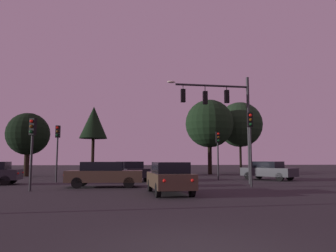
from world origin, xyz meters
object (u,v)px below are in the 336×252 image
(traffic_light_median, at_px, (32,139))
(car_far_lane, at_px, (130,171))
(traffic_signal_mast_arm, at_px, (224,109))
(car_crossing_left, at_px, (104,174))
(tree_behind_sign, at_px, (28,134))
(traffic_light_far_side, at_px, (57,142))
(car_parked_lot, at_px, (268,170))
(car_nearside_lane, at_px, (170,177))
(traffic_light_corner_right, at_px, (250,134))
(tree_center_horizon, at_px, (94,123))
(tree_left_far, at_px, (209,124))
(tree_right_cluster, at_px, (240,125))
(traffic_light_corner_left, at_px, (218,146))

(traffic_light_median, relative_size, car_far_lane, 0.80)
(traffic_signal_mast_arm, relative_size, car_crossing_left, 1.61)
(car_far_lane, xyz_separation_m, tree_behind_sign, (-10.41, 8.24, 3.49))
(traffic_light_far_side, xyz_separation_m, car_parked_lot, (16.72, 0.94, -2.18))
(car_nearside_lane, bearing_deg, traffic_light_corner_right, 32.19)
(traffic_light_far_side, bearing_deg, car_crossing_left, -50.11)
(traffic_light_far_side, bearing_deg, tree_center_horizon, 87.07)
(car_nearside_lane, bearing_deg, car_parked_lot, 46.30)
(tree_left_far, height_order, tree_center_horizon, tree_left_far)
(car_far_lane, height_order, tree_left_far, tree_left_far)
(tree_center_horizon, height_order, tree_right_cluster, tree_right_cluster)
(car_crossing_left, xyz_separation_m, tree_behind_sign, (-8.89, 14.13, 3.49))
(car_nearside_lane, height_order, car_far_lane, same)
(traffic_signal_mast_arm, relative_size, car_parked_lot, 1.63)
(traffic_signal_mast_arm, xyz_separation_m, car_nearside_lane, (-4.53, -5.65, -4.34))
(traffic_signal_mast_arm, relative_size, car_far_lane, 1.56)
(tree_center_horizon, bearing_deg, tree_left_far, -15.22)
(car_nearside_lane, distance_m, tree_behind_sign, 22.49)
(car_far_lane, relative_size, car_parked_lot, 1.05)
(traffic_light_corner_left, relative_size, car_nearside_lane, 0.93)
(traffic_light_far_side, xyz_separation_m, car_nearside_lane, (7.28, -8.94, -2.18))
(traffic_light_median, bearing_deg, tree_right_cluster, 48.80)
(car_crossing_left, bearing_deg, traffic_signal_mast_arm, 9.25)
(traffic_light_corner_left, xyz_separation_m, car_far_lane, (-7.18, 0.20, -2.02))
(traffic_signal_mast_arm, height_order, car_nearside_lane, traffic_signal_mast_arm)
(traffic_light_corner_right, xyz_separation_m, car_nearside_lane, (-5.48, -3.45, -2.43))
(traffic_light_median, distance_m, car_far_lane, 9.78)
(car_parked_lot, xyz_separation_m, tree_right_cluster, (2.86, 14.45, 5.47))
(traffic_light_median, height_order, car_far_lane, traffic_light_median)
(car_parked_lot, height_order, tree_left_far, tree_left_far)
(car_far_lane, bearing_deg, traffic_signal_mast_arm, -35.48)
(traffic_light_corner_right, height_order, traffic_light_far_side, traffic_light_corner_right)
(traffic_light_corner_right, height_order, tree_behind_sign, tree_behind_sign)
(traffic_signal_mast_arm, height_order, tree_center_horizon, tree_center_horizon)
(traffic_light_corner_left, relative_size, traffic_light_far_side, 0.94)
(tree_behind_sign, height_order, tree_center_horizon, tree_center_horizon)
(tree_right_cluster, bearing_deg, traffic_light_far_side, -141.83)
(car_crossing_left, bearing_deg, tree_behind_sign, 122.17)
(car_far_lane, bearing_deg, tree_left_far, 49.02)
(tree_left_far, bearing_deg, tree_right_cluster, 34.69)
(traffic_light_corner_right, xyz_separation_m, traffic_light_far_side, (-12.76, 5.49, -0.25))
(traffic_signal_mast_arm, xyz_separation_m, traffic_light_corner_left, (0.74, 4.39, -2.31))
(car_parked_lot, xyz_separation_m, tree_behind_sign, (-21.77, 8.59, 3.49))
(car_crossing_left, bearing_deg, tree_left_far, 56.90)
(car_crossing_left, distance_m, tree_left_far, 20.42)
(traffic_light_corner_right, relative_size, traffic_light_far_side, 1.09)
(traffic_signal_mast_arm, distance_m, tree_right_cluster, 20.27)
(traffic_light_corner_right, bearing_deg, tree_right_cluster, 71.90)
(traffic_light_corner_left, relative_size, car_parked_lot, 0.87)
(tree_behind_sign, bearing_deg, car_parked_lot, -21.54)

